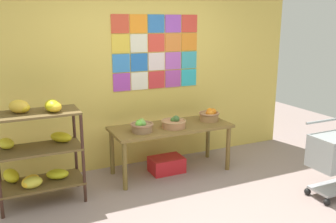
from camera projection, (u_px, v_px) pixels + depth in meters
name	position (u px, v px, depth m)	size (l,w,h in m)	color
ground	(198.00, 217.00, 3.87)	(9.48, 9.48, 0.00)	gray
back_wall_with_art	(137.00, 65.00, 5.09)	(5.01, 0.07, 2.86)	#DCBE52
banana_shelf_unit	(36.00, 146.00, 4.07)	(0.91, 0.55, 1.21)	#3A2219
display_table	(171.00, 131.00, 4.92)	(1.63, 0.66, 0.66)	brown
fruit_basket_back_left	(210.00, 115.00, 5.14)	(0.29, 0.29, 0.18)	#A37647
fruit_basket_centre	(142.00, 126.00, 4.61)	(0.30, 0.30, 0.17)	#906E4B
fruit_basket_left	(174.00, 123.00, 4.81)	(0.33, 0.33, 0.16)	#B27B51
produce_crate_under_table	(167.00, 164.00, 5.03)	(0.45, 0.32, 0.21)	red
shopping_cart	(336.00, 154.00, 4.23)	(0.57, 0.43, 0.89)	black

